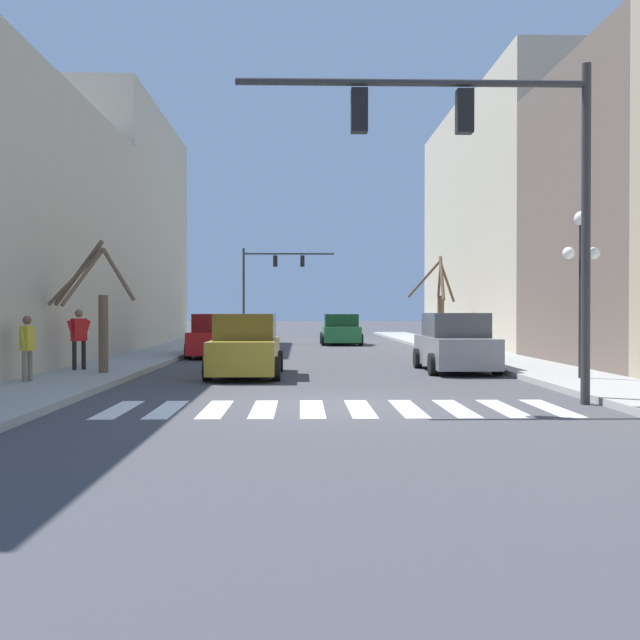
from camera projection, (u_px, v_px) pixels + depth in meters
name	position (u px, v px, depth m)	size (l,w,h in m)	color
ground_plane	(335.00, 405.00, 14.50)	(240.00, 240.00, 0.00)	#424247
sidewalk_left	(0.00, 403.00, 14.33)	(2.54, 90.00, 0.15)	#9E9E99
building_row_left	(39.00, 225.00, 28.67)	(6.00, 38.20, 11.92)	#BCB299
building_row_right	(585.00, 202.00, 29.81)	(6.00, 41.73, 13.21)	tan
crosswalk_stripes	(336.00, 409.00, 13.99)	(8.55, 2.60, 0.01)	white
traffic_signal_near	(487.00, 157.00, 14.53)	(6.92, 0.28, 6.65)	#2D2D2D
traffic_signal_far	(270.00, 272.00, 55.89)	(6.85, 0.28, 6.51)	#2D2D2D
street_lamp_right_corner	(581.00, 260.00, 18.71)	(0.95, 0.36, 4.18)	black
car_parked_left_near	(341.00, 330.00, 40.61)	(2.20, 4.15, 1.66)	#236B38
car_driving_away_lane	(216.00, 337.00, 29.81)	(2.04, 4.79, 1.71)	red
car_parked_right_near	(455.00, 344.00, 22.57)	(2.06, 4.44, 1.77)	gray
car_parked_right_far	(246.00, 347.00, 20.99)	(2.01, 4.74, 1.75)	#A38423
pedestrian_on_right_sidewalk	(79.00, 334.00, 21.37)	(0.57, 0.61, 1.74)	black
pedestrian_crossing_street	(27.00, 343.00, 17.78)	(0.25, 0.68, 1.57)	#7A705B
pedestrian_on_left_sidewalk	(450.00, 328.00, 32.50)	(0.60, 0.49, 1.61)	#282D47
street_tree_right_far	(96.00, 309.00, 20.36)	(2.46, 1.87, 3.64)	brown
street_tree_left_near	(440.00, 304.00, 36.71)	(2.49, 2.88, 4.39)	brown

